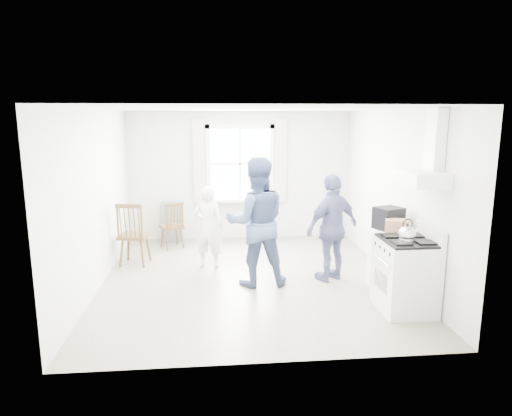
{
  "coord_description": "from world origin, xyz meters",
  "views": [
    {
      "loc": [
        -0.55,
        -6.75,
        2.49
      ],
      "look_at": [
        0.11,
        0.2,
        1.08
      ],
      "focal_mm": 32.0,
      "sensor_mm": 36.0,
      "label": 1
    }
  ],
  "objects_px": {
    "stereo_stack": "(388,218)",
    "gas_stove": "(406,274)",
    "low_cabinet": "(390,260)",
    "person_mid": "(256,222)",
    "windsor_chair_b": "(131,228)",
    "windsor_chair_a": "(173,221)",
    "person_left": "(208,227)",
    "person_right": "(332,228)"
  },
  "relations": [
    {
      "from": "person_left",
      "to": "person_right",
      "type": "height_order",
      "value": "person_right"
    },
    {
      "from": "gas_stove",
      "to": "stereo_stack",
      "type": "height_order",
      "value": "stereo_stack"
    },
    {
      "from": "gas_stove",
      "to": "person_mid",
      "type": "xyz_separation_m",
      "value": [
        -1.84,
        1.11,
        0.47
      ]
    },
    {
      "from": "stereo_stack",
      "to": "person_left",
      "type": "xyz_separation_m",
      "value": [
        -2.59,
        1.21,
        -0.36
      ]
    },
    {
      "from": "stereo_stack",
      "to": "windsor_chair_a",
      "type": "distance_m",
      "value": 4.04
    },
    {
      "from": "person_mid",
      "to": "person_right",
      "type": "bearing_deg",
      "value": -178.07
    },
    {
      "from": "stereo_stack",
      "to": "windsor_chair_b",
      "type": "relative_size",
      "value": 0.41
    },
    {
      "from": "gas_stove",
      "to": "person_mid",
      "type": "bearing_deg",
      "value": 148.8
    },
    {
      "from": "low_cabinet",
      "to": "windsor_chair_a",
      "type": "relative_size",
      "value": 0.99
    },
    {
      "from": "windsor_chair_b",
      "to": "stereo_stack",
      "type": "bearing_deg",
      "value": -19.64
    },
    {
      "from": "person_right",
      "to": "person_mid",
      "type": "bearing_deg",
      "value": -23.74
    },
    {
      "from": "windsor_chair_a",
      "to": "person_right",
      "type": "relative_size",
      "value": 0.55
    },
    {
      "from": "gas_stove",
      "to": "stereo_stack",
      "type": "distance_m",
      "value": 0.95
    },
    {
      "from": "stereo_stack",
      "to": "windsor_chair_b",
      "type": "distance_m",
      "value": 4.12
    },
    {
      "from": "stereo_stack",
      "to": "person_right",
      "type": "bearing_deg",
      "value": 147.57
    },
    {
      "from": "low_cabinet",
      "to": "person_mid",
      "type": "height_order",
      "value": "person_mid"
    },
    {
      "from": "windsor_chair_a",
      "to": "person_left",
      "type": "xyz_separation_m",
      "value": [
        0.67,
        -1.13,
        0.14
      ]
    },
    {
      "from": "low_cabinet",
      "to": "windsor_chair_a",
      "type": "bearing_deg",
      "value": 143.88
    },
    {
      "from": "windsor_chair_a",
      "to": "person_mid",
      "type": "distance_m",
      "value": 2.46
    },
    {
      "from": "gas_stove",
      "to": "windsor_chair_b",
      "type": "height_order",
      "value": "gas_stove"
    },
    {
      "from": "windsor_chair_b",
      "to": "gas_stove",
      "type": "bearing_deg",
      "value": -29.2
    },
    {
      "from": "person_mid",
      "to": "person_right",
      "type": "relative_size",
      "value": 1.16
    },
    {
      "from": "person_right",
      "to": "gas_stove",
      "type": "bearing_deg",
      "value": 90.56
    },
    {
      "from": "gas_stove",
      "to": "person_left",
      "type": "xyz_separation_m",
      "value": [
        -2.55,
        1.97,
        0.21
      ]
    },
    {
      "from": "person_left",
      "to": "gas_stove",
      "type": "bearing_deg",
      "value": 158.27
    },
    {
      "from": "low_cabinet",
      "to": "person_right",
      "type": "distance_m",
      "value": 0.96
    },
    {
      "from": "gas_stove",
      "to": "person_right",
      "type": "bearing_deg",
      "value": 118.82
    },
    {
      "from": "low_cabinet",
      "to": "windsor_chair_b",
      "type": "bearing_deg",
      "value": 159.73
    },
    {
      "from": "person_left",
      "to": "person_mid",
      "type": "height_order",
      "value": "person_mid"
    },
    {
      "from": "person_right",
      "to": "person_left",
      "type": "bearing_deg",
      "value": -50.34
    },
    {
      "from": "windsor_chair_a",
      "to": "person_mid",
      "type": "relative_size",
      "value": 0.48
    },
    {
      "from": "stereo_stack",
      "to": "gas_stove",
      "type": "bearing_deg",
      "value": -92.53
    },
    {
      "from": "person_left",
      "to": "person_right",
      "type": "relative_size",
      "value": 0.84
    },
    {
      "from": "gas_stove",
      "to": "person_right",
      "type": "xyz_separation_m",
      "value": [
        -0.66,
        1.2,
        0.34
      ]
    },
    {
      "from": "gas_stove",
      "to": "stereo_stack",
      "type": "xyz_separation_m",
      "value": [
        0.03,
        0.76,
        0.57
      ]
    },
    {
      "from": "windsor_chair_b",
      "to": "low_cabinet",
      "type": "bearing_deg",
      "value": -20.27
    },
    {
      "from": "low_cabinet",
      "to": "person_mid",
      "type": "distance_m",
      "value": 2.01
    },
    {
      "from": "person_left",
      "to": "windsor_chair_b",
      "type": "bearing_deg",
      "value": 8.39
    },
    {
      "from": "gas_stove",
      "to": "windsor_chair_a",
      "type": "xyz_separation_m",
      "value": [
        -3.22,
        3.1,
        0.07
      ]
    },
    {
      "from": "windsor_chair_a",
      "to": "windsor_chair_b",
      "type": "distance_m",
      "value": 1.14
    },
    {
      "from": "windsor_chair_a",
      "to": "person_right",
      "type": "xyz_separation_m",
      "value": [
        2.56,
        -1.9,
        0.27
      ]
    },
    {
      "from": "low_cabinet",
      "to": "windsor_chair_a",
      "type": "distance_m",
      "value": 4.08
    }
  ]
}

